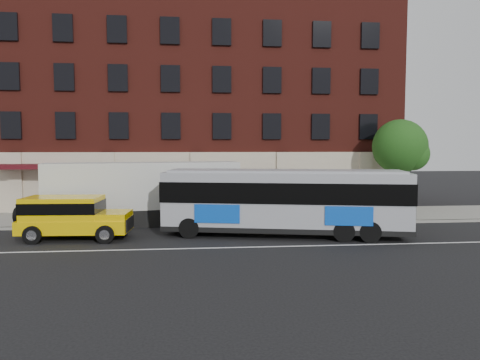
{
  "coord_description": "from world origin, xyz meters",
  "views": [
    {
      "loc": [
        -0.08,
        -19.28,
        4.54
      ],
      "look_at": [
        2.37,
        5.5,
        2.67
      ],
      "focal_mm": 33.53,
      "sensor_mm": 36.0,
      "label": 1
    }
  ],
  "objects": [
    {
      "name": "kerb",
      "position": [
        0.0,
        6.0,
        0.07
      ],
      "size": [
        60.0,
        0.25,
        0.15
      ],
      "primitive_type": "cube",
      "color": "#9A988C",
      "rests_on": "ground"
    },
    {
      "name": "sidewalk",
      "position": [
        0.0,
        9.0,
        0.07
      ],
      "size": [
        60.0,
        6.0,
        0.15
      ],
      "primitive_type": "cube",
      "color": "#9A988C",
      "rests_on": "ground"
    },
    {
      "name": "building",
      "position": [
        -0.01,
        16.92,
        7.58
      ],
      "size": [
        30.0,
        12.1,
        15.0
      ],
      "color": "#5A1C15",
      "rests_on": "sidewalk"
    },
    {
      "name": "sign_pole",
      "position": [
        -8.5,
        6.15,
        1.45
      ],
      "size": [
        0.3,
        0.2,
        2.5
      ],
      "color": "slate",
      "rests_on": "ground"
    },
    {
      "name": "shipping_container",
      "position": [
        -3.04,
        6.8,
        1.79
      ],
      "size": [
        11.1,
        4.07,
        3.63
      ],
      "color": "black",
      "rests_on": "ground"
    },
    {
      "name": "yellow_suv",
      "position": [
        -6.19,
        3.12,
        1.2
      ],
      "size": [
        5.57,
        2.64,
        2.1
      ],
      "color": "yellow",
      "rests_on": "ground"
    },
    {
      "name": "ground",
      "position": [
        0.0,
        0.0,
        0.0
      ],
      "size": [
        120.0,
        120.0,
        0.0
      ],
      "primitive_type": "plane",
      "color": "black",
      "rests_on": "ground"
    },
    {
      "name": "lane_line",
      "position": [
        0.0,
        0.5,
        0.01
      ],
      "size": [
        60.0,
        0.12,
        0.01
      ],
      "primitive_type": "cube",
      "color": "silver",
      "rests_on": "ground"
    },
    {
      "name": "city_bus",
      "position": [
        4.4,
        2.91,
        1.86
      ],
      "size": [
        12.55,
        5.18,
        3.36
      ],
      "color": "#9D9FA6",
      "rests_on": "ground"
    },
    {
      "name": "street_tree",
      "position": [
        13.54,
        9.48,
        4.41
      ],
      "size": [
        3.6,
        3.6,
        6.2
      ],
      "color": "#3D2D1E",
      "rests_on": "sidewalk"
    }
  ]
}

